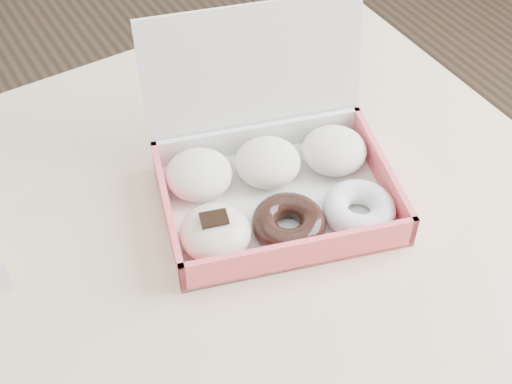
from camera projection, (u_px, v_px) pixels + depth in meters
table at (137, 293)px, 0.95m from camera, size 1.20×0.80×0.75m
donut_box at (272, 178)px, 0.94m from camera, size 0.36×0.34×0.22m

